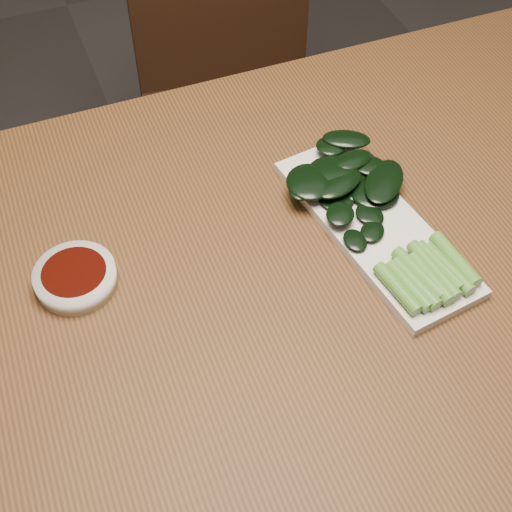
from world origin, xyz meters
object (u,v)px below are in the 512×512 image
object	(u,v)px
serving_plate	(374,226)
gai_lan	(363,201)
chair_far	(234,92)
sauce_bowl	(75,277)
table	(276,300)

from	to	relation	value
serving_plate	gai_lan	xyz separation A→B (m)	(-0.00, 0.03, 0.02)
chair_far	gai_lan	bearing A→B (deg)	-87.44
sauce_bowl	serving_plate	world-z (taller)	sauce_bowl
sauce_bowl	gai_lan	xyz separation A→B (m)	(0.39, -0.03, 0.01)
chair_far	sauce_bowl	distance (m)	0.80
chair_far	gai_lan	distance (m)	0.70
chair_far	sauce_bowl	xyz separation A→B (m)	(-0.43, -0.61, 0.28)
sauce_bowl	serving_plate	size ratio (longest dim) A/B	0.30
serving_plate	sauce_bowl	bearing A→B (deg)	171.76
table	chair_far	size ratio (longest dim) A/B	1.57
chair_far	gai_lan	world-z (taller)	chair_far
table	sauce_bowl	bearing A→B (deg)	164.37
sauce_bowl	serving_plate	xyz separation A→B (m)	(0.39, -0.06, -0.01)
sauce_bowl	gai_lan	size ratio (longest dim) A/B	0.31
gai_lan	serving_plate	bearing A→B (deg)	-83.54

